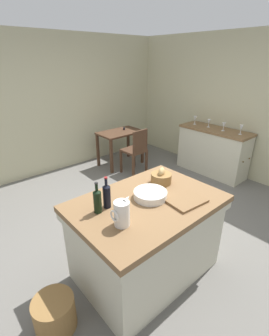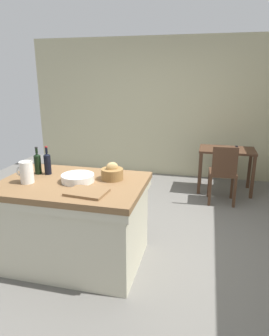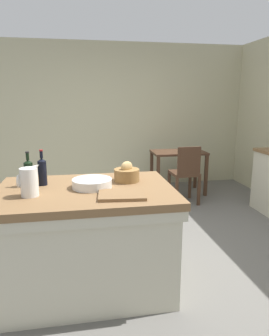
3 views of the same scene
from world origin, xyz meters
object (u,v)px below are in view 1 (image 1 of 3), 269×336
(wine_glass_left, at_px, (224,125))
(wine_glass_far_left, at_px, (241,128))
(wine_glass_middle, at_px, (209,122))
(wooden_chair, at_px, (136,150))
(wine_glass_right, at_px, (195,119))
(wicker_hamper, at_px, (55,314))
(side_cabinet, at_px, (213,151))
(wash_bowl, at_px, (150,195))
(bread_basket, at_px, (161,178))
(pitcher, at_px, (122,213))
(writing_desk, at_px, (120,137))
(island_table, at_px, (146,235))
(cutting_board, at_px, (186,201))
(wine_bottle_amber, at_px, (97,200))
(wine_bottle_dark, at_px, (107,195))

(wine_glass_left, bearing_deg, wine_glass_far_left, -87.10)
(wine_glass_middle, bearing_deg, wooden_chair, 147.02)
(wine_glass_right, bearing_deg, wicker_hamper, -159.45)
(wooden_chair, bearing_deg, side_cabinet, -38.60)
(wash_bowl, distance_m, bread_basket, 0.35)
(wicker_hamper, bearing_deg, wooden_chair, 36.15)
(side_cabinet, xyz_separation_m, pitcher, (-3.16, -1.11, 0.55))
(wooden_chair, height_order, wine_glass_middle, wine_glass_middle)
(writing_desk, height_order, wooden_chair, wooden_chair)
(island_table, distance_m, wash_bowl, 0.45)
(wine_glass_middle, height_order, wine_glass_right, wine_glass_right)
(cutting_board, height_order, wine_glass_far_left, wine_glass_far_left)
(wine_bottle_amber, xyz_separation_m, wine_glass_left, (3.20, 0.67, -0.00))
(writing_desk, bearing_deg, side_cabinet, -53.63)
(wine_glass_right, bearing_deg, island_table, -151.89)
(island_table, height_order, wine_bottle_amber, wine_bottle_amber)
(island_table, xyz_separation_m, wine_glass_left, (2.74, 0.82, 0.53))
(wine_bottle_dark, relative_size, wine_bottle_amber, 1.04)
(pitcher, xyz_separation_m, wine_bottle_amber, (-0.05, 0.28, 0.01))
(wine_glass_left, bearing_deg, bread_basket, -164.55)
(cutting_board, xyz_separation_m, wine_glass_left, (2.47, 1.08, 0.11))
(side_cabinet, bearing_deg, wine_bottle_dark, -165.29)
(bread_basket, height_order, wine_glass_far_left, wine_glass_far_left)
(wine_glass_left, bearing_deg, cutting_board, -156.34)
(wine_glass_left, distance_m, wine_glass_right, 0.64)
(writing_desk, bearing_deg, wicker_hamper, -137.08)
(wine_bottle_dark, height_order, wine_glass_middle, wine_bottle_dark)
(pitcher, xyz_separation_m, cutting_board, (0.68, -0.13, -0.10))
(writing_desk, distance_m, bread_basket, 2.68)
(wooden_chair, relative_size, wine_glass_middle, 6.00)
(island_table, xyz_separation_m, wash_bowl, (0.06, 0.02, 0.45))
(wine_glass_middle, bearing_deg, wine_glass_right, 93.66)
(wine_bottle_dark, bearing_deg, wine_glass_left, 11.99)
(pitcher, relative_size, wash_bowl, 0.79)
(wine_glass_far_left, xyz_separation_m, wine_glass_left, (-0.02, 0.32, -0.01))
(island_table, relative_size, wine_bottle_amber, 4.91)
(wooden_chair, bearing_deg, cutting_board, -120.38)
(cutting_board, bearing_deg, pitcher, 169.15)
(cutting_board, relative_size, wicker_hamper, 0.99)
(bread_basket, distance_m, wine_bottle_amber, 0.83)
(bread_basket, bearing_deg, wine_glass_middle, 22.39)
(wine_glass_left, distance_m, wicker_hamper, 3.93)
(wine_bottle_dark, height_order, wine_glass_left, wine_bottle_dark)
(wine_glass_far_left, bearing_deg, wine_glass_right, 90.97)
(bread_basket, bearing_deg, island_table, -155.61)
(wine_glass_middle, bearing_deg, writing_desk, 129.92)
(wash_bowl, relative_size, wicker_hamper, 0.93)
(wash_bowl, distance_m, wine_glass_left, 2.80)
(side_cabinet, height_order, pitcher, pitcher)
(wine_glass_middle, bearing_deg, wine_bottle_dark, -162.41)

